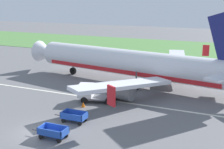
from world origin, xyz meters
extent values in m
plane|color=slate|center=(0.00, 0.00, 0.00)|extent=(220.00, 220.00, 0.00)
cube|color=#518442|center=(0.00, 53.73, 0.03)|extent=(220.00, 28.00, 0.06)
cube|color=silver|center=(0.00, 10.95, 0.01)|extent=(120.00, 0.36, 0.01)
cylinder|color=silver|center=(1.92, 18.87, 3.15)|extent=(30.21, 8.44, 3.70)
cube|color=red|center=(1.92, 18.87, 2.13)|extent=(27.21, 7.78, 0.56)
cone|color=silver|center=(-14.37, 21.50, 3.15)|extent=(3.74, 4.09, 3.63)
cube|color=silver|center=(4.66, 9.97, 2.48)|extent=(8.96, 12.47, 1.35)
cube|color=red|center=(6.21, 3.13, 3.43)|extent=(1.04, 0.74, 1.90)
cylinder|color=gray|center=(3.69, 11.70, 1.13)|extent=(3.49, 2.58, 2.10)
cube|color=silver|center=(7.32, 26.45, 2.48)|extent=(5.42, 13.25, 1.35)
cube|color=red|center=(10.95, 32.45, 3.43)|extent=(1.12, 0.44, 1.90)
cylinder|color=gray|center=(5.86, 25.11, 1.13)|extent=(3.49, 2.58, 2.10)
cube|color=silver|center=(15.23, 13.47, 3.75)|extent=(3.98, 5.45, 0.24)
cylinder|color=#4C4C51|center=(-8.45, 20.55, 1.57)|extent=(0.20, 0.20, 2.04)
cylinder|color=black|center=(-8.45, 20.55, 0.55)|extent=(1.16, 0.62, 1.10)
cylinder|color=#4C4C51|center=(4.03, 16.30, 1.57)|extent=(0.20, 0.20, 2.04)
cylinder|color=black|center=(4.03, 16.30, 0.55)|extent=(1.16, 0.62, 1.10)
cylinder|color=#4C4C51|center=(4.73, 20.64, 1.57)|extent=(0.20, 0.20, 2.04)
cylinder|color=black|center=(4.73, 20.64, 0.55)|extent=(1.16, 0.62, 1.10)
cube|color=#234CB2|center=(2.17, -0.44, 0.48)|extent=(2.53, 1.46, 0.08)
cube|color=#234CB2|center=(2.18, -1.09, 0.80)|extent=(2.50, 0.16, 0.55)
cube|color=#234CB2|center=(2.15, 0.21, 0.80)|extent=(2.50, 0.16, 0.55)
cube|color=#234CB2|center=(0.97, -0.46, 0.80)|extent=(0.13, 1.40, 0.55)
cube|color=#234CB2|center=(3.36, -0.41, 0.80)|extent=(0.13, 1.40, 0.55)
cylinder|color=#2D2D33|center=(0.37, -0.48, 0.44)|extent=(1.00, 0.10, 0.08)
cylinder|color=black|center=(1.24, -1.02, 0.22)|extent=(0.44, 0.17, 0.44)
cylinder|color=black|center=(1.22, 0.10, 0.22)|extent=(0.44, 0.17, 0.44)
cylinder|color=black|center=(3.12, -0.97, 0.22)|extent=(0.44, 0.17, 0.44)
cylinder|color=black|center=(3.09, 0.15, 0.22)|extent=(0.44, 0.17, 0.44)
cube|color=#234CB2|center=(1.98, 3.47, 0.48)|extent=(2.53, 1.46, 0.08)
cube|color=#234CB2|center=(2.00, 2.82, 0.80)|extent=(2.50, 0.16, 0.55)
cube|color=#234CB2|center=(1.97, 4.12, 0.80)|extent=(2.50, 0.16, 0.55)
cube|color=#234CB2|center=(0.78, 3.44, 0.80)|extent=(0.13, 1.40, 0.55)
cube|color=#234CB2|center=(3.18, 3.50, 0.80)|extent=(0.13, 1.40, 0.55)
cylinder|color=#2D2D33|center=(0.18, 3.42, 0.44)|extent=(1.00, 0.10, 0.08)
cylinder|color=black|center=(1.06, 2.88, 0.22)|extent=(0.44, 0.17, 0.44)
cylinder|color=black|center=(1.03, 4.00, 0.22)|extent=(0.44, 0.17, 0.44)
cylinder|color=black|center=(2.93, 2.93, 0.22)|extent=(0.44, 0.17, 0.44)
cylinder|color=black|center=(2.90, 4.05, 0.22)|extent=(0.44, 0.17, 0.44)
cube|color=slate|center=(1.87, 10.11, 0.50)|extent=(3.49, 2.65, 0.20)
cube|color=white|center=(-0.03, 9.59, 1.35)|extent=(2.14, 2.28, 1.50)
cube|color=#19232D|center=(-0.80, 9.38, 1.50)|extent=(0.50, 1.58, 0.67)
cylinder|color=black|center=(0.19, 8.76, 0.40)|extent=(0.85, 0.50, 0.80)
cylinder|color=black|center=(-0.27, 10.41, 0.40)|extent=(0.85, 0.50, 0.80)
cylinder|color=black|center=(2.96, 9.52, 0.40)|extent=(0.85, 0.50, 0.80)
cylinder|color=black|center=(2.51, 11.17, 0.40)|extent=(0.85, 0.50, 0.80)
cone|color=orange|center=(0.69, 7.62, 0.30)|extent=(0.46, 0.46, 0.60)
camera|label=1|loc=(16.90, -20.82, 12.07)|focal=48.27mm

